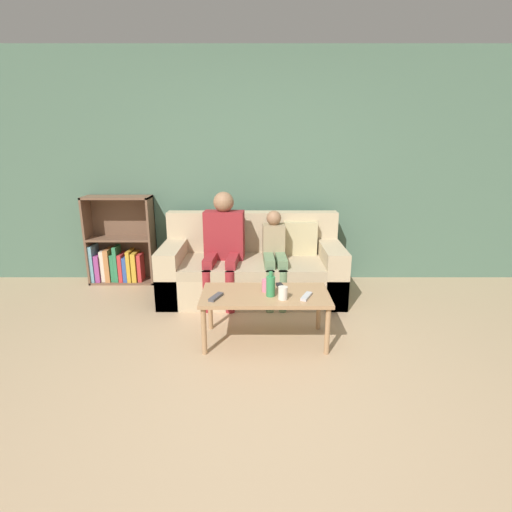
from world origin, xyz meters
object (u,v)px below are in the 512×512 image
object	(u,v)px
bookshelf	(118,251)
tv_remote_0	(214,297)
cup_far	(264,285)
tv_remote_1	(305,296)
person_adult	(221,239)
bottle	(269,286)
couch	(251,269)
tv_remote_2	(279,287)
person_child	(273,252)
cup_near	(281,293)
coffee_table	(263,298)

from	to	relation	value
bookshelf	tv_remote_0	bearing A→B (deg)	-51.06
bookshelf	tv_remote_0	size ratio (longest dim) A/B	5.79
cup_far	tv_remote_1	distance (m)	0.35
person_adult	tv_remote_0	world-z (taller)	person_adult
tv_remote_0	tv_remote_1	size ratio (longest dim) A/B	1.00
bottle	person_adult	bearing A→B (deg)	113.79
couch	tv_remote_2	world-z (taller)	couch
person_child	cup_near	world-z (taller)	person_child
couch	bottle	world-z (taller)	couch
cup_far	bottle	distance (m)	0.11
bookshelf	cup_near	distance (m)	2.42
couch	person_child	xyz separation A→B (m)	(0.22, -0.14, 0.23)
person_child	tv_remote_2	bearing A→B (deg)	-90.06
bookshelf	coffee_table	xyz separation A→B (m)	(1.68, -1.49, 0.00)
couch	cup_far	bearing A→B (deg)	-83.46
cup_near	tv_remote_1	world-z (taller)	cup_near
bottle	cup_far	bearing A→B (deg)	108.45
person_adult	tv_remote_1	distance (m)	1.31
cup_far	coffee_table	bearing A→B (deg)	-98.91
tv_remote_1	cup_far	bearing A→B (deg)	-179.26
person_child	cup_near	distance (m)	1.04
couch	coffee_table	distance (m)	1.06
bottle	coffee_table	bearing A→B (deg)	127.49
person_adult	cup_near	size ratio (longest dim) A/B	10.93
coffee_table	tv_remote_1	size ratio (longest dim) A/B	5.94
cup_near	tv_remote_2	distance (m)	0.24
bottle	person_child	bearing A→B (deg)	85.67
person_child	cup_near	xyz separation A→B (m)	(0.02, -1.04, -0.04)
cup_far	tv_remote_1	xyz separation A→B (m)	(0.32, -0.14, -0.04)
coffee_table	cup_far	bearing A→B (deg)	81.09
tv_remote_2	bottle	xyz separation A→B (m)	(-0.10, -0.17, 0.08)
cup_near	tv_remote_2	bearing A→B (deg)	89.32
coffee_table	tv_remote_2	xyz separation A→B (m)	(0.14, 0.12, 0.05)
coffee_table	person_adult	distance (m)	1.09
person_adult	cup_far	bearing A→B (deg)	-61.73
couch	person_child	size ratio (longest dim) A/B	2.05
bookshelf	tv_remote_2	world-z (taller)	bookshelf
tv_remote_1	person_adult	bearing A→B (deg)	148.81
coffee_table	cup_near	bearing A→B (deg)	-41.91
coffee_table	tv_remote_1	xyz separation A→B (m)	(0.32, -0.09, 0.05)
couch	bookshelf	bearing A→B (deg)	164.56
coffee_table	tv_remote_0	xyz separation A→B (m)	(-0.39, -0.10, 0.05)
person_child	cup_near	size ratio (longest dim) A/B	9.01
tv_remote_2	bottle	size ratio (longest dim) A/B	0.87
tv_remote_0	bottle	distance (m)	0.44
tv_remote_0	tv_remote_2	size ratio (longest dim) A/B	0.99
person_adult	tv_remote_1	world-z (taller)	person_adult
cup_near	tv_remote_1	size ratio (longest dim) A/B	0.59
person_adult	coffee_table	bearing A→B (deg)	-63.14
tv_remote_1	bottle	xyz separation A→B (m)	(-0.28, 0.04, 0.08)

